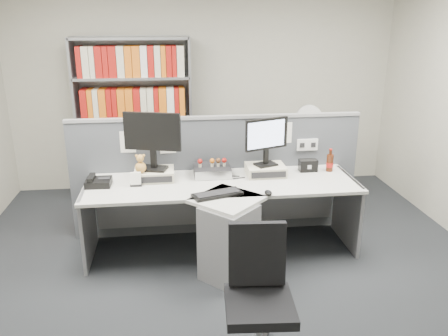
{
  "coord_description": "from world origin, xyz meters",
  "views": [
    {
      "loc": [
        -0.48,
        -3.23,
        2.24
      ],
      "look_at": [
        0.0,
        0.65,
        0.92
      ],
      "focal_mm": 36.48,
      "sensor_mm": 36.0,
      "label": 1
    }
  ],
  "objects": [
    {
      "name": "ground",
      "position": [
        0.0,
        0.0,
        0.0
      ],
      "size": [
        5.5,
        5.5,
        0.0
      ],
      "primitive_type": "plane",
      "color": "#26292D",
      "rests_on": "ground"
    },
    {
      "name": "room_shell",
      "position": [
        0.0,
        0.0,
        1.79
      ],
      "size": [
        5.04,
        5.54,
        2.72
      ],
      "color": "#B1AE9D",
      "rests_on": "ground"
    },
    {
      "name": "partition",
      "position": [
        0.0,
        1.25,
        0.65
      ],
      "size": [
        3.0,
        0.08,
        1.27
      ],
      "color": "#4C4F56",
      "rests_on": "ground"
    },
    {
      "name": "desk",
      "position": [
        0.0,
        0.6,
        0.46
      ],
      "size": [
        2.6,
        1.2,
        0.72
      ],
      "color": "silver",
      "rests_on": "ground"
    },
    {
      "name": "monitor_riser_left",
      "position": [
        -0.64,
        0.98,
        0.77
      ],
      "size": [
        0.38,
        0.31,
        0.1
      ],
      "color": "beige",
      "rests_on": "desk"
    },
    {
      "name": "monitor_riser_right",
      "position": [
        0.46,
        0.98,
        0.77
      ],
      "size": [
        0.38,
        0.31,
        0.1
      ],
      "color": "beige",
      "rests_on": "desk"
    },
    {
      "name": "monitor_left",
      "position": [
        -0.64,
        0.98,
        1.15
      ],
      "size": [
        0.54,
        0.24,
        0.56
      ],
      "color": "black",
      "rests_on": "monitor_riser_left"
    },
    {
      "name": "monitor_right",
      "position": [
        0.46,
        0.98,
        1.1
      ],
      "size": [
        0.45,
        0.21,
        0.48
      ],
      "color": "black",
      "rests_on": "monitor_riser_right"
    },
    {
      "name": "desktop_pc",
      "position": [
        -0.07,
        1.03,
        0.77
      ],
      "size": [
        0.36,
        0.32,
        0.09
      ],
      "color": "black",
      "rests_on": "desk"
    },
    {
      "name": "figurines",
      "position": [
        -0.06,
        1.02,
        0.87
      ],
      "size": [
        0.29,
        0.05,
        0.09
      ],
      "color": "beige",
      "rests_on": "desktop_pc"
    },
    {
      "name": "keyboard",
      "position": [
        -0.08,
        0.49,
        0.73
      ],
      "size": [
        0.47,
        0.29,
        0.03
      ],
      "color": "black",
      "rests_on": "desk"
    },
    {
      "name": "mouse",
      "position": [
        0.37,
        0.45,
        0.74
      ],
      "size": [
        0.07,
        0.1,
        0.04
      ],
      "primitive_type": "ellipsoid",
      "color": "black",
      "rests_on": "desk"
    },
    {
      "name": "desk_phone",
      "position": [
        -1.16,
        0.87,
        0.76
      ],
      "size": [
        0.24,
        0.21,
        0.1
      ],
      "color": "black",
      "rests_on": "desk"
    },
    {
      "name": "desk_calendar",
      "position": [
        -0.81,
        0.83,
        0.77
      ],
      "size": [
        0.11,
        0.08,
        0.13
      ],
      "color": "black",
      "rests_on": "desk"
    },
    {
      "name": "plush_toy",
      "position": [
        -0.76,
        0.91,
        0.9
      ],
      "size": [
        0.11,
        0.11,
        0.18
      ],
      "color": "#C79042",
      "rests_on": "monitor_riser_left"
    },
    {
      "name": "speaker",
      "position": [
        0.91,
        1.04,
        0.78
      ],
      "size": [
        0.18,
        0.1,
        0.12
      ],
      "primitive_type": "cube",
      "color": "black",
      "rests_on": "desk"
    },
    {
      "name": "cola_bottle",
      "position": [
        1.13,
        1.01,
        0.81
      ],
      "size": [
        0.07,
        0.07,
        0.24
      ],
      "color": "#3F190A",
      "rests_on": "desk"
    },
    {
      "name": "shelving_unit",
      "position": [
        -0.9,
        2.44,
        0.98
      ],
      "size": [
        1.41,
        0.4,
        2.0
      ],
      "color": "gray",
      "rests_on": "ground"
    },
    {
      "name": "filing_cabinet",
      "position": [
        1.2,
        1.99,
        0.35
      ],
      "size": [
        0.45,
        0.61,
        0.7
      ],
      "color": "gray",
      "rests_on": "ground"
    },
    {
      "name": "desk_fan",
      "position": [
        1.2,
        1.99,
        1.02
      ],
      "size": [
        0.3,
        0.18,
        0.52
      ],
      "color": "white",
      "rests_on": "filing_cabinet"
    },
    {
      "name": "office_chair",
      "position": [
        0.06,
        -0.7,
        0.5
      ],
      "size": [
        0.6,
        0.62,
        0.93
      ],
      "color": "silver",
      "rests_on": "ground"
    }
  ]
}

